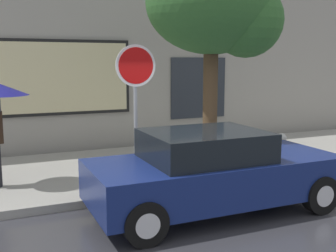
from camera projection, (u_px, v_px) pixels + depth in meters
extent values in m
plane|color=#333338|center=(201.00, 214.00, 6.87)|extent=(60.00, 60.00, 0.00)
cube|color=gray|center=(139.00, 167.00, 9.58)|extent=(20.00, 4.00, 0.15)
cube|color=#9E998E|center=(107.00, 24.00, 11.31)|extent=(20.00, 0.40, 7.00)
cube|color=black|center=(65.00, 77.00, 10.84)|extent=(3.46, 0.06, 1.96)
cube|color=beige|center=(65.00, 77.00, 10.82)|extent=(3.30, 0.03, 1.80)
cube|color=#262B33|center=(198.00, 88.00, 12.47)|extent=(1.80, 0.04, 1.80)
cone|color=#99999E|center=(242.00, 41.00, 12.69)|extent=(0.22, 0.24, 0.24)
cube|color=navy|center=(215.00, 177.00, 6.93)|extent=(4.18, 1.72, 0.65)
cube|color=black|center=(204.00, 145.00, 6.76)|extent=(1.88, 1.51, 0.46)
cylinder|color=black|center=(262.00, 171.00, 8.30)|extent=(0.64, 0.22, 0.64)
cylinder|color=silver|center=(262.00, 171.00, 8.30)|extent=(0.35, 0.24, 0.35)
cylinder|color=black|center=(320.00, 194.00, 6.87)|extent=(0.64, 0.22, 0.64)
cylinder|color=silver|center=(320.00, 194.00, 6.87)|extent=(0.35, 0.24, 0.35)
cylinder|color=black|center=(112.00, 190.00, 7.08)|extent=(0.64, 0.22, 0.64)
cylinder|color=silver|center=(112.00, 190.00, 7.08)|extent=(0.35, 0.24, 0.35)
cylinder|color=black|center=(145.00, 223.00, 5.65)|extent=(0.64, 0.22, 0.64)
cylinder|color=silver|center=(145.00, 223.00, 5.65)|extent=(0.35, 0.24, 0.35)
cylinder|color=white|center=(281.00, 152.00, 9.34)|extent=(0.22, 0.22, 0.64)
sphere|color=#BBBBB7|center=(281.00, 138.00, 9.29)|extent=(0.23, 0.23, 0.23)
cylinder|color=#BBBBB7|center=(285.00, 152.00, 9.19)|extent=(0.09, 0.12, 0.09)
cylinder|color=#BBBBB7|center=(276.00, 149.00, 9.48)|extent=(0.09, 0.12, 0.09)
cylinder|color=white|center=(280.00, 165.00, 9.39)|extent=(0.30, 0.30, 0.06)
cylinder|color=#4C4C51|center=(1.00, 114.00, 7.70)|extent=(0.02, 0.02, 0.90)
cylinder|color=#4C3823|center=(210.00, 107.00, 8.90)|extent=(0.31, 0.31, 2.76)
ellipsoid|color=#33662D|center=(212.00, 3.00, 8.57)|extent=(2.78, 2.37, 2.09)
sphere|color=#33662D|center=(246.00, 20.00, 8.56)|extent=(1.53, 1.53, 1.53)
cylinder|color=gray|center=(136.00, 118.00, 7.72)|extent=(0.07, 0.07, 2.61)
cylinder|color=white|center=(136.00, 66.00, 7.54)|extent=(0.76, 0.02, 0.76)
cylinder|color=red|center=(136.00, 66.00, 7.53)|extent=(0.66, 0.02, 0.66)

